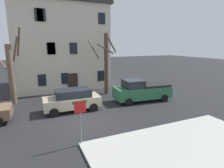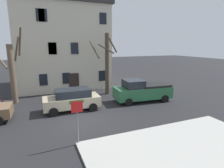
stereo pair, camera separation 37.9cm
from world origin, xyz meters
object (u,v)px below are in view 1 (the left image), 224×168
building_main (59,38)px  car_beige_wagon (72,99)px  tree_bare_near (11,71)px  tree_bare_mid (106,62)px  street_sign_pole (80,114)px  pickup_truck_green (142,90)px

building_main → car_beige_wagon: bearing=-94.1°
tree_bare_near → tree_bare_mid: tree_bare_near is taller
building_main → tree_bare_mid: (3.63, -6.66, -2.62)m
tree_bare_near → street_sign_pole: tree_bare_near is taller
car_beige_wagon → street_sign_pole: bearing=-97.5°
building_main → car_beige_wagon: size_ratio=2.66×
car_beige_wagon → street_sign_pole: (-0.71, -5.42, 0.82)m
building_main → tree_bare_mid: 8.03m
tree_bare_near → tree_bare_mid: (8.76, -0.26, 0.40)m
tree_bare_near → street_sign_pole: size_ratio=2.73×
street_sign_pole → car_beige_wagon: bearing=82.5°
building_main → car_beige_wagon: 11.47m
tree_bare_near → pickup_truck_green: 11.74m
building_main → tree_bare_near: building_main is taller
pickup_truck_green → street_sign_pole: 9.03m
car_beige_wagon → street_sign_pole: 5.52m
building_main → street_sign_pole: building_main is taller
car_beige_wagon → street_sign_pole: size_ratio=1.81×
tree_bare_mid → tree_bare_near: bearing=178.3°
tree_bare_mid → car_beige_wagon: bearing=-140.5°
car_beige_wagon → pickup_truck_green: (6.49, -0.03, 0.08)m
car_beige_wagon → pickup_truck_green: bearing=-0.2°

